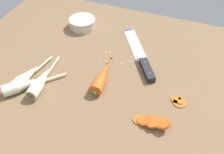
% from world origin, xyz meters
% --- Properties ---
extents(ground_plane, '(1.20, 0.90, 0.04)m').
position_xyz_m(ground_plane, '(0.00, 0.00, -0.02)').
color(ground_plane, brown).
extents(chefs_knife, '(0.21, 0.31, 0.04)m').
position_xyz_m(chefs_knife, '(0.03, 0.16, 0.01)').
color(chefs_knife, silver).
rests_on(chefs_knife, ground_plane).
extents(whole_carrot, '(0.05, 0.19, 0.04)m').
position_xyz_m(whole_carrot, '(-0.03, -0.04, 0.02)').
color(whole_carrot, '#D6601E').
rests_on(whole_carrot, ground_plane).
extents(parsnip_front, '(0.05, 0.21, 0.04)m').
position_xyz_m(parsnip_front, '(-0.21, -0.13, 0.02)').
color(parsnip_front, silver).
rests_on(parsnip_front, ground_plane).
extents(parsnip_mid_left, '(0.16, 0.17, 0.04)m').
position_xyz_m(parsnip_mid_left, '(-0.25, -0.16, 0.02)').
color(parsnip_mid_left, silver).
rests_on(parsnip_mid_left, ground_plane).
extents(parsnip_mid_right, '(0.06, 0.20, 0.04)m').
position_xyz_m(parsnip_mid_right, '(-0.27, -0.13, 0.02)').
color(parsnip_mid_right, silver).
rests_on(parsnip_mid_right, ground_plane).
extents(carrot_slice_stack, '(0.11, 0.05, 0.04)m').
position_xyz_m(carrot_slice_stack, '(0.17, -0.15, 0.01)').
color(carrot_slice_stack, '#D6601E').
rests_on(carrot_slice_stack, ground_plane).
extents(carrot_slice_stray_near, '(0.04, 0.04, 0.01)m').
position_xyz_m(carrot_slice_stray_near, '(0.24, -0.04, 0.00)').
color(carrot_slice_stray_near, '#D6601E').
rests_on(carrot_slice_stray_near, ground_plane).
extents(carrot_slice_stray_mid, '(0.03, 0.03, 0.01)m').
position_xyz_m(carrot_slice_stray_mid, '(0.22, -0.03, 0.00)').
color(carrot_slice_stray_mid, '#D6601E').
rests_on(carrot_slice_stray_mid, ground_plane).
extents(prep_bowl, '(0.11, 0.11, 0.04)m').
position_xyz_m(prep_bowl, '(-0.23, 0.24, 0.02)').
color(prep_bowl, beige).
rests_on(prep_bowl, ground_plane).
extents(mince_crumbs, '(0.18, 0.06, 0.01)m').
position_xyz_m(mince_crumbs, '(0.01, 0.09, 0.00)').
color(mince_crumbs, beige).
rests_on(mince_crumbs, ground_plane).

